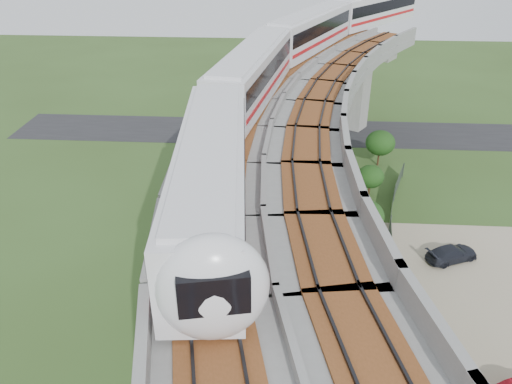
% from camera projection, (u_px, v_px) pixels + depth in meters
% --- Properties ---
extents(ground, '(160.00, 160.00, 0.00)m').
position_uv_depth(ground, '(263.00, 313.00, 31.22)').
color(ground, '#32491D').
rests_on(ground, ground).
extents(dirt_lot, '(18.00, 26.00, 0.04)m').
position_uv_depth(dirt_lot, '(504.00, 347.00, 28.70)').
color(dirt_lot, gray).
rests_on(dirt_lot, ground).
extents(asphalt_road, '(60.00, 8.00, 0.03)m').
position_uv_depth(asphalt_road, '(276.00, 132.00, 57.40)').
color(asphalt_road, '#232326').
rests_on(asphalt_road, ground).
extents(viaduct, '(19.58, 73.98, 11.40)m').
position_uv_depth(viaduct, '(336.00, 188.00, 26.62)').
color(viaduct, '#99968E').
rests_on(viaduct, ground).
extents(metro_train, '(20.75, 58.93, 3.64)m').
position_uv_depth(metro_train, '(308.00, 53.00, 39.33)').
color(metro_train, silver).
rests_on(metro_train, ground).
extents(fence, '(3.87, 38.73, 1.50)m').
position_uv_depth(fence, '(424.00, 310.00, 30.32)').
color(fence, '#2D382D').
rests_on(fence, ground).
extents(tree_0, '(2.85, 2.85, 3.62)m').
position_uv_depth(tree_0, '(380.00, 143.00, 48.54)').
color(tree_0, '#382314').
rests_on(tree_0, ground).
extents(tree_1, '(2.33, 2.33, 2.90)m').
position_uv_depth(tree_1, '(371.00, 177.00, 43.37)').
color(tree_1, '#382314').
rests_on(tree_1, ground).
extents(tree_2, '(2.79, 2.79, 3.68)m').
position_uv_depth(tree_2, '(365.00, 216.00, 36.53)').
color(tree_2, '#382314').
rests_on(tree_2, ground).
extents(tree_3, '(2.84, 2.84, 3.07)m').
position_uv_depth(tree_3, '(387.00, 302.00, 29.30)').
color(tree_3, '#382314').
rests_on(tree_3, ground).
extents(car_dark, '(4.18, 3.01, 1.13)m').
position_uv_depth(car_dark, '(452.00, 253.00, 35.68)').
color(car_dark, black).
rests_on(car_dark, dirt_lot).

